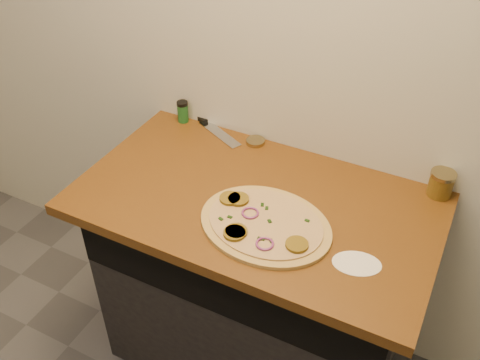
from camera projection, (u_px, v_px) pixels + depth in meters
The scene contains 8 objects.
cabinet at pixel (257, 286), 2.08m from camera, with size 1.10×0.60×0.86m, color black.
countertop at pixel (256, 202), 1.79m from camera, with size 1.20×0.70×0.04m, color brown.
pizza at pixel (264, 224), 1.66m from camera, with size 0.47×0.47×0.03m.
chefs_knife at pixel (208, 124), 2.12m from camera, with size 0.31×0.18×0.02m.
mason_jar_lid at pixel (255, 141), 2.02m from camera, with size 0.07×0.07×0.02m, color #938255.
salsa_jar at pixel (441, 184), 1.76m from camera, with size 0.08×0.08×0.09m.
spice_shaker at pixel (183, 112), 2.13m from camera, with size 0.04×0.04×0.09m.
flour_spill at pixel (357, 263), 1.54m from camera, with size 0.14×0.14×0.00m, color white.
Camera 1 is at (0.57, 0.18, 2.04)m, focal length 40.00 mm.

